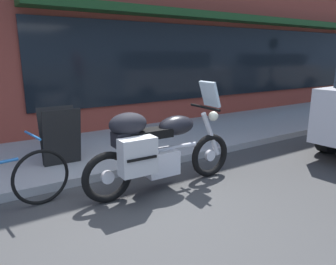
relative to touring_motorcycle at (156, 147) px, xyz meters
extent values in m
plane|color=#393939|center=(-0.50, -0.62, -0.60)|extent=(80.00, 80.00, 0.00)
cube|color=black|center=(7.18, 3.15, 0.95)|extent=(16.35, 0.06, 1.80)
cube|color=#1E471E|center=(7.18, 2.93, 2.05)|extent=(16.35, 0.60, 0.16)
torus|color=black|center=(0.92, 0.02, -0.28)|extent=(0.64, 0.10, 0.64)
cylinder|color=silver|center=(0.92, 0.02, -0.28)|extent=(0.16, 0.06, 0.16)
torus|color=black|center=(-0.66, 0.05, -0.28)|extent=(0.64, 0.10, 0.64)
cylinder|color=silver|center=(-0.66, 0.05, -0.28)|extent=(0.16, 0.06, 0.16)
cube|color=silver|center=(0.08, 0.03, -0.23)|extent=(0.45, 0.31, 0.32)
cylinder|color=silver|center=(0.13, 0.03, -0.06)|extent=(1.03, 0.08, 0.06)
ellipsoid|color=black|center=(0.33, 0.03, 0.24)|extent=(0.52, 0.29, 0.26)
cube|color=black|center=(-0.09, 0.03, 0.18)|extent=(0.60, 0.25, 0.11)
cube|color=black|center=(-0.42, 0.04, 0.16)|extent=(0.28, 0.22, 0.18)
cylinder|color=silver|center=(0.92, 0.02, 0.04)|extent=(0.35, 0.08, 0.67)
cylinder|color=black|center=(0.80, 0.02, 0.44)|extent=(0.05, 0.62, 0.04)
cube|color=silver|center=(0.88, 0.02, 0.62)|extent=(0.16, 0.32, 0.35)
sphere|color=#EAEACC|center=(0.96, 0.02, 0.30)|extent=(0.14, 0.14, 0.14)
cube|color=#B4B4B4|center=(-0.38, -0.20, 0.00)|extent=(0.44, 0.21, 0.44)
cube|color=black|center=(-0.38, -0.31, 0.00)|extent=(0.37, 0.02, 0.03)
ellipsoid|color=black|center=(-0.37, 0.04, 0.34)|extent=(0.49, 0.33, 0.28)
torus|color=black|center=(-1.34, 0.43, -0.26)|extent=(0.68, 0.14, 0.68)
cylinder|color=#1E5999|center=(-1.39, 0.42, 0.26)|extent=(0.10, 0.48, 0.03)
cylinder|color=black|center=(3.51, -0.27, -0.27)|extent=(0.68, 0.27, 0.66)
cube|color=black|center=(-0.83, 1.32, -0.05)|extent=(0.55, 0.18, 0.86)
cube|color=black|center=(-0.83, 1.54, -0.05)|extent=(0.55, 0.18, 0.86)
camera|label=1|loc=(-2.01, -3.34, 1.15)|focal=33.94mm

